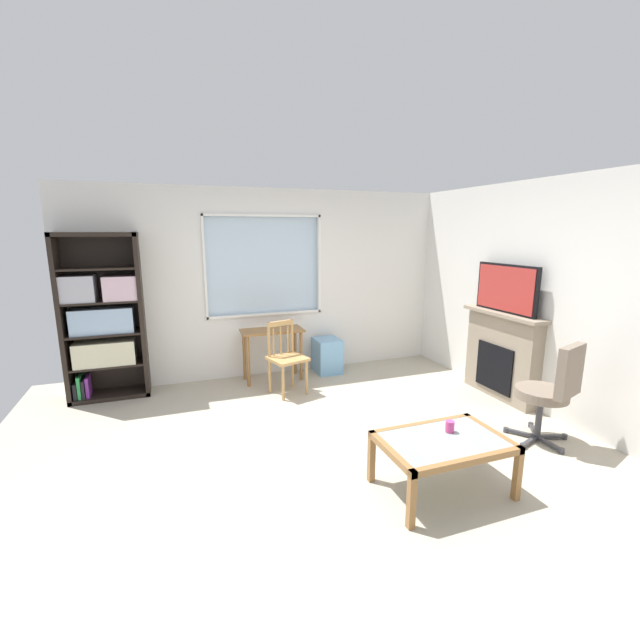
{
  "coord_description": "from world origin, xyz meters",
  "views": [
    {
      "loc": [
        -1.3,
        -3.37,
        2.01
      ],
      "look_at": [
        0.15,
        0.6,
        1.11
      ],
      "focal_mm": 23.81,
      "sensor_mm": 36.0,
      "label": 1
    }
  ],
  "objects_px": {
    "wooden_chair": "(286,357)",
    "coffee_table": "(443,446)",
    "office_chair": "(552,389)",
    "desk_under_window": "(272,340)",
    "bookshelf": "(103,320)",
    "sippy_cup": "(450,426)",
    "fireplace": "(501,355)",
    "tv": "(506,288)",
    "plastic_drawer_unit": "(327,355)"
  },
  "relations": [
    {
      "from": "wooden_chair",
      "to": "coffee_table",
      "type": "bearing_deg",
      "value": -76.36
    },
    {
      "from": "office_chair",
      "to": "desk_under_window",
      "type": "bearing_deg",
      "value": 127.7
    },
    {
      "from": "bookshelf",
      "to": "sippy_cup",
      "type": "distance_m",
      "value": 4.07
    },
    {
      "from": "bookshelf",
      "to": "desk_under_window",
      "type": "height_order",
      "value": "bookshelf"
    },
    {
      "from": "fireplace",
      "to": "office_chair",
      "type": "distance_m",
      "value": 1.18
    },
    {
      "from": "tv",
      "to": "sippy_cup",
      "type": "bearing_deg",
      "value": -142.5
    },
    {
      "from": "bookshelf",
      "to": "plastic_drawer_unit",
      "type": "height_order",
      "value": "bookshelf"
    },
    {
      "from": "desk_under_window",
      "to": "coffee_table",
      "type": "height_order",
      "value": "desk_under_window"
    },
    {
      "from": "desk_under_window",
      "to": "plastic_drawer_unit",
      "type": "bearing_deg",
      "value": 3.52
    },
    {
      "from": "wooden_chair",
      "to": "tv",
      "type": "xyz_separation_m",
      "value": [
        2.39,
        -1.01,
        0.87
      ]
    },
    {
      "from": "tv",
      "to": "office_chair",
      "type": "relative_size",
      "value": 0.9
    },
    {
      "from": "wooden_chair",
      "to": "plastic_drawer_unit",
      "type": "bearing_deg",
      "value": 36.47
    },
    {
      "from": "fireplace",
      "to": "sippy_cup",
      "type": "bearing_deg",
      "value": -142.79
    },
    {
      "from": "plastic_drawer_unit",
      "to": "tv",
      "type": "xyz_separation_m",
      "value": [
        1.63,
        -1.58,
        1.09
      ]
    },
    {
      "from": "wooden_chair",
      "to": "sippy_cup",
      "type": "bearing_deg",
      "value": -73.16
    },
    {
      "from": "fireplace",
      "to": "sippy_cup",
      "type": "relative_size",
      "value": 12.66
    },
    {
      "from": "desk_under_window",
      "to": "plastic_drawer_unit",
      "type": "height_order",
      "value": "desk_under_window"
    },
    {
      "from": "desk_under_window",
      "to": "wooden_chair",
      "type": "relative_size",
      "value": 0.91
    },
    {
      "from": "wooden_chair",
      "to": "coffee_table",
      "type": "height_order",
      "value": "wooden_chair"
    },
    {
      "from": "office_chair",
      "to": "plastic_drawer_unit",
      "type": "bearing_deg",
      "value": 114.47
    },
    {
      "from": "desk_under_window",
      "to": "office_chair",
      "type": "xyz_separation_m",
      "value": [
        2.03,
        -2.63,
        -0.01
      ]
    },
    {
      "from": "plastic_drawer_unit",
      "to": "office_chair",
      "type": "relative_size",
      "value": 0.49
    },
    {
      "from": "sippy_cup",
      "to": "tv",
      "type": "bearing_deg",
      "value": 37.5
    },
    {
      "from": "coffee_table",
      "to": "plastic_drawer_unit",
      "type": "bearing_deg",
      "value": 86.46
    },
    {
      "from": "fireplace",
      "to": "sippy_cup",
      "type": "height_order",
      "value": "fireplace"
    },
    {
      "from": "plastic_drawer_unit",
      "to": "bookshelf",
      "type": "bearing_deg",
      "value": 178.81
    },
    {
      "from": "tv",
      "to": "office_chair",
      "type": "xyz_separation_m",
      "value": [
        -0.41,
        -1.1,
        -0.78
      ]
    },
    {
      "from": "plastic_drawer_unit",
      "to": "office_chair",
      "type": "distance_m",
      "value": 2.96
    },
    {
      "from": "plastic_drawer_unit",
      "to": "fireplace",
      "type": "bearing_deg",
      "value": -43.78
    },
    {
      "from": "coffee_table",
      "to": "wooden_chair",
      "type": "bearing_deg",
      "value": 103.64
    },
    {
      "from": "desk_under_window",
      "to": "sippy_cup",
      "type": "xyz_separation_m",
      "value": [
        0.75,
        -2.83,
        -0.08
      ]
    },
    {
      "from": "fireplace",
      "to": "tv",
      "type": "relative_size",
      "value": 1.26
    },
    {
      "from": "fireplace",
      "to": "coffee_table",
      "type": "height_order",
      "value": "fireplace"
    },
    {
      "from": "desk_under_window",
      "to": "plastic_drawer_unit",
      "type": "distance_m",
      "value": 0.87
    },
    {
      "from": "wooden_chair",
      "to": "office_chair",
      "type": "xyz_separation_m",
      "value": [
        1.98,
        -2.11,
        0.09
      ]
    },
    {
      "from": "fireplace",
      "to": "wooden_chair",
      "type": "bearing_deg",
      "value": 157.23
    },
    {
      "from": "fireplace",
      "to": "coffee_table",
      "type": "distance_m",
      "value": 2.3
    },
    {
      "from": "office_chair",
      "to": "sippy_cup",
      "type": "relative_size",
      "value": 11.11
    },
    {
      "from": "desk_under_window",
      "to": "coffee_table",
      "type": "distance_m",
      "value": 2.99
    },
    {
      "from": "wooden_chair",
      "to": "tv",
      "type": "relative_size",
      "value": 1.0
    },
    {
      "from": "wooden_chair",
      "to": "sippy_cup",
      "type": "height_order",
      "value": "wooden_chair"
    },
    {
      "from": "desk_under_window",
      "to": "sippy_cup",
      "type": "relative_size",
      "value": 9.1
    },
    {
      "from": "desk_under_window",
      "to": "wooden_chair",
      "type": "xyz_separation_m",
      "value": [
        0.05,
        -0.52,
        -0.1
      ]
    },
    {
      "from": "plastic_drawer_unit",
      "to": "tv",
      "type": "relative_size",
      "value": 0.54
    },
    {
      "from": "bookshelf",
      "to": "wooden_chair",
      "type": "height_order",
      "value": "bookshelf"
    },
    {
      "from": "bookshelf",
      "to": "fireplace",
      "type": "height_order",
      "value": "bookshelf"
    },
    {
      "from": "wooden_chair",
      "to": "tv",
      "type": "height_order",
      "value": "tv"
    },
    {
      "from": "wooden_chair",
      "to": "plastic_drawer_unit",
      "type": "xyz_separation_m",
      "value": [
        0.76,
        0.57,
        -0.22
      ]
    },
    {
      "from": "wooden_chair",
      "to": "bookshelf",
      "type": "bearing_deg",
      "value": 163.24
    },
    {
      "from": "tv",
      "to": "sippy_cup",
      "type": "relative_size",
      "value": 10.05
    }
  ]
}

